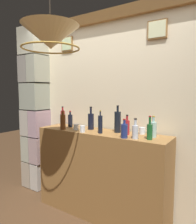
% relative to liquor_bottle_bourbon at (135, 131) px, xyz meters
% --- Properties ---
extents(panelled_rear_partition, '(3.39, 0.15, 2.65)m').
position_rel_liquor_bottle_bourbon_xyz_m(panelled_rear_partition, '(-0.53, 0.42, 0.23)').
color(panelled_rear_partition, beige).
rests_on(panelled_rear_partition, ground).
extents(stone_pillar, '(0.41, 0.37, 2.58)m').
position_rel_liquor_bottle_bourbon_xyz_m(stone_pillar, '(-1.86, 0.26, 0.12)').
color(stone_pillar, tan).
rests_on(stone_pillar, ground).
extents(bar_shelf_unit, '(1.74, 0.44, 1.10)m').
position_rel_liquor_bottle_bourbon_xyz_m(bar_shelf_unit, '(-0.53, 0.13, -0.63)').
color(bar_shelf_unit, olive).
rests_on(bar_shelf_unit, ground).
extents(liquor_bottle_bourbon, '(0.06, 0.06, 0.22)m').
position_rel_liquor_bottle_bourbon_xyz_m(liquor_bottle_bourbon, '(0.00, 0.00, 0.00)').
color(liquor_bottle_bourbon, silver).
rests_on(liquor_bottle_bourbon, bar_shelf_unit).
extents(liquor_bottle_mezcal, '(0.06, 0.06, 0.27)m').
position_rel_liquor_bottle_bourbon_xyz_m(liquor_bottle_mezcal, '(-1.28, 0.26, 0.03)').
color(liquor_bottle_mezcal, maroon).
rests_on(liquor_bottle_mezcal, bar_shelf_unit).
extents(liquor_bottle_vermouth, '(0.06, 0.06, 0.23)m').
position_rel_liquor_bottle_bourbon_xyz_m(liquor_bottle_vermouth, '(-1.06, 0.17, 0.01)').
color(liquor_bottle_vermouth, black).
rests_on(liquor_bottle_vermouth, bar_shelf_unit).
extents(liquor_bottle_amaro, '(0.07, 0.07, 0.25)m').
position_rel_liquor_bottle_bourbon_xyz_m(liquor_bottle_amaro, '(-1.01, -0.02, 0.03)').
color(liquor_bottle_amaro, '#5F3215').
rests_on(liquor_bottle_amaro, bar_shelf_unit).
extents(liquor_bottle_gin, '(0.07, 0.07, 0.21)m').
position_rel_liquor_bottle_bourbon_xyz_m(liquor_bottle_gin, '(-0.11, -0.03, 0.00)').
color(liquor_bottle_gin, navy).
rests_on(liquor_bottle_gin, bar_shelf_unit).
extents(liquor_bottle_whiskey, '(0.08, 0.08, 0.33)m').
position_rel_liquor_bottle_bourbon_xyz_m(liquor_bottle_whiskey, '(-0.32, 0.20, 0.05)').
color(liquor_bottle_whiskey, black).
rests_on(liquor_bottle_whiskey, bar_shelf_unit).
extents(liquor_bottle_port, '(0.05, 0.05, 0.28)m').
position_rel_liquor_bottle_bourbon_xyz_m(liquor_bottle_port, '(-0.47, 0.04, 0.03)').
color(liquor_bottle_port, black).
rests_on(liquor_bottle_port, bar_shelf_unit).
extents(liquor_bottle_brandy, '(0.06, 0.06, 0.23)m').
position_rel_liquor_bottle_bourbon_xyz_m(liquor_bottle_brandy, '(-0.16, 0.14, 0.01)').
color(liquor_bottle_brandy, '#A31F25').
rests_on(liquor_bottle_brandy, bar_shelf_unit).
extents(liquor_bottle_tequila, '(0.08, 0.08, 0.30)m').
position_rel_liquor_bottle_bourbon_xyz_m(liquor_bottle_tequila, '(-0.71, 0.18, 0.03)').
color(liquor_bottle_tequila, black).
rests_on(liquor_bottle_tequila, bar_shelf_unit).
extents(liquor_bottle_rye, '(0.07, 0.07, 0.24)m').
position_rel_liquor_bottle_bourbon_xyz_m(liquor_bottle_rye, '(0.14, 0.17, 0.01)').
color(liquor_bottle_rye, '#A2C9C1').
rests_on(liquor_bottle_rye, bar_shelf_unit).
extents(liquor_bottle_sherry, '(0.06, 0.06, 0.25)m').
position_rel_liquor_bottle_bourbon_xyz_m(liquor_bottle_sherry, '(0.14, 0.05, 0.01)').
color(liquor_bottle_sherry, '#195526').
rests_on(liquor_bottle_sherry, bar_shelf_unit).
extents(glass_tumbler_rocks, '(0.07, 0.07, 0.08)m').
position_rel_liquor_bottle_bourbon_xyz_m(glass_tumbler_rocks, '(-0.68, -0.03, -0.04)').
color(glass_tumbler_rocks, silver).
rests_on(glass_tumbler_rocks, bar_shelf_unit).
extents(glass_tumbler_highball, '(0.07, 0.07, 0.08)m').
position_rel_liquor_bottle_bourbon_xyz_m(glass_tumbler_highball, '(-0.85, 0.05, -0.04)').
color(glass_tumbler_highball, silver).
rests_on(glass_tumbler_highball, bar_shelf_unit).
extents(glass_tumbler_shot, '(0.07, 0.07, 0.08)m').
position_rel_liquor_bottle_bourbon_xyz_m(glass_tumbler_shot, '(-0.03, 0.27, -0.04)').
color(glass_tumbler_shot, silver).
rests_on(glass_tumbler_shot, bar_shelf_unit).
extents(pendant_lamp, '(0.55, 0.55, 0.61)m').
position_rel_liquor_bottle_bourbon_xyz_m(pendant_lamp, '(-0.63, -0.59, 0.93)').
color(pendant_lamp, beige).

